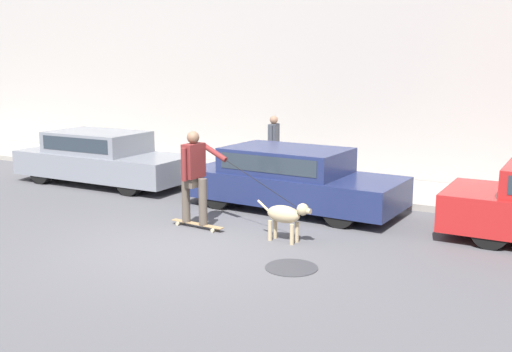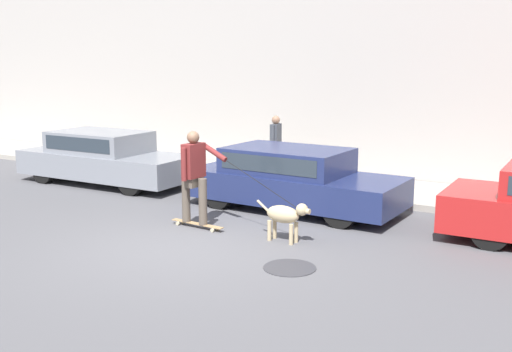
# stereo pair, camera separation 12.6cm
# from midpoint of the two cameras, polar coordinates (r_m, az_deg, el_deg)

# --- Properties ---
(ground_plane) EXTENTS (36.00, 36.00, 0.00)m
(ground_plane) POSITION_cam_midpoint_polar(r_m,az_deg,el_deg) (10.01, -7.33, -6.74)
(ground_plane) COLOR #545459
(back_wall) EXTENTS (32.00, 0.30, 5.19)m
(back_wall) POSITION_cam_midpoint_polar(r_m,az_deg,el_deg) (15.69, 8.23, 9.25)
(back_wall) COLOR #B2ADA8
(back_wall) RESTS_ON ground_plane
(sidewalk_curb) EXTENTS (30.00, 2.48, 0.14)m
(sidewalk_curb) POSITION_cam_midpoint_polar(r_m,az_deg,el_deg) (14.68, 5.92, -0.74)
(sidewalk_curb) COLOR #A39E93
(sidewalk_curb) RESTS_ON ground_plane
(parked_car_0) EXTENTS (4.59, 1.79, 1.30)m
(parked_car_0) POSITION_cam_midpoint_polar(r_m,az_deg,el_deg) (15.35, -14.66, 1.61)
(parked_car_0) COLOR black
(parked_car_0) RESTS_ON ground_plane
(parked_car_1) EXTENTS (4.49, 1.90, 1.27)m
(parked_car_1) POSITION_cam_midpoint_polar(r_m,az_deg,el_deg) (12.30, 3.12, -0.32)
(parked_car_1) COLOR black
(parked_car_1) RESTS_ON ground_plane
(dog) EXTENTS (1.05, 0.34, 0.71)m
(dog) POSITION_cam_midpoint_polar(r_m,az_deg,el_deg) (10.09, 2.50, -3.75)
(dog) COLOR tan
(dog) RESTS_ON ground_plane
(skateboarder) EXTENTS (2.70, 0.63, 1.79)m
(skateboarder) POSITION_cam_midpoint_polar(r_m,az_deg,el_deg) (10.89, -6.22, 0.24)
(skateboarder) COLOR beige
(skateboarder) RESTS_ON ground_plane
(pedestrian_with_bag) EXTENTS (0.24, 0.64, 1.54)m
(pedestrian_with_bag) POSITION_cam_midpoint_polar(r_m,az_deg,el_deg) (15.06, 1.43, 3.16)
(pedestrian_with_bag) COLOR brown
(pedestrian_with_bag) RESTS_ON sidewalk_curb
(manhole_cover) EXTENTS (0.79, 0.79, 0.01)m
(manhole_cover) POSITION_cam_midpoint_polar(r_m,az_deg,el_deg) (8.98, 3.00, -8.70)
(manhole_cover) COLOR #38383D
(manhole_cover) RESTS_ON ground_plane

